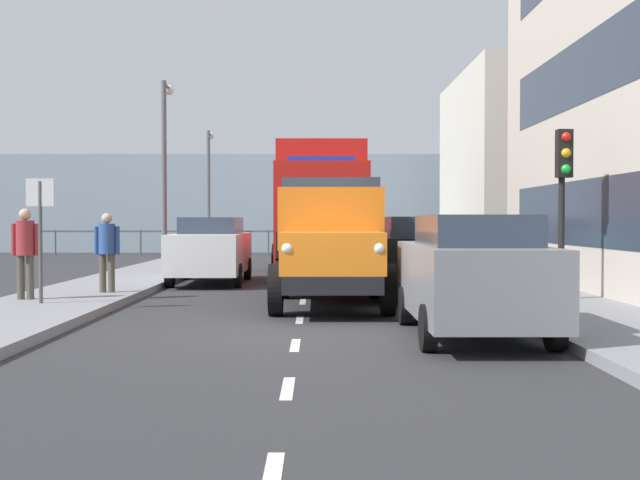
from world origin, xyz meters
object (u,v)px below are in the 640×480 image
object	(u,v)px
truck_vintage_orange	(331,245)
lorry_cargo_red	(321,206)
car_grey_kerbside_near	(472,274)
lamp_post_promenade	(165,156)
car_black_kerbside_1	(418,255)
car_navy_kerbside_3	(379,241)
pedestrian_by_lamp	(107,246)
car_white_oppositeside_0	(211,249)
traffic_light_near	(563,176)
street_sign	(40,218)
car_teal_kerbside_2	(392,246)
lamp_post_far	(209,179)
pedestrian_near_railing	(25,246)

from	to	relation	value
truck_vintage_orange	lorry_cargo_red	world-z (taller)	lorry_cargo_red
car_grey_kerbside_near	lamp_post_promenade	xyz separation A→B (m)	(6.94, -14.29, 2.77)
car_black_kerbside_1	lamp_post_promenade	size ratio (longest dim) A/B	0.78
car_navy_kerbside_3	pedestrian_by_lamp	distance (m)	13.83
car_white_oppositeside_0	traffic_light_near	bearing A→B (deg)	140.94
street_sign	car_teal_kerbside_2	bearing A→B (deg)	-128.42
car_navy_kerbside_3	car_grey_kerbside_near	bearing A→B (deg)	90.00
car_teal_kerbside_2	car_white_oppositeside_0	world-z (taller)	same
car_black_kerbside_1	lamp_post_far	xyz separation A→B (m)	(7.17, -20.37, 2.65)
lorry_cargo_red	car_grey_kerbside_near	bearing A→B (deg)	99.21
car_grey_kerbside_near	car_navy_kerbside_3	world-z (taller)	same
pedestrian_near_railing	pedestrian_by_lamp	world-z (taller)	pedestrian_near_railing
truck_vintage_orange	lamp_post_promenade	bearing A→B (deg)	-64.27
car_navy_kerbside_3	pedestrian_near_railing	xyz separation A→B (m)	(7.71, 13.68, 0.27)
car_white_oppositeside_0	lamp_post_promenade	distance (m)	5.52
street_sign	lamp_post_promenade	bearing A→B (deg)	-91.25
pedestrian_by_lamp	street_sign	bearing A→B (deg)	74.36
truck_vintage_orange	pedestrian_near_railing	distance (m)	5.78
car_black_kerbside_1	truck_vintage_orange	bearing A→B (deg)	49.89
truck_vintage_orange	lorry_cargo_red	size ratio (longest dim) A/B	0.69
lorry_cargo_red	car_white_oppositeside_0	size ratio (longest dim) A/B	1.80
car_black_kerbside_1	pedestrian_near_railing	world-z (taller)	pedestrian_near_railing
traffic_light_near	lamp_post_promenade	world-z (taller)	lamp_post_promenade
lamp_post_promenade	pedestrian_near_railing	bearing A→B (deg)	85.69
car_white_oppositeside_0	pedestrian_near_railing	size ratio (longest dim) A/B	2.65
truck_vintage_orange	car_grey_kerbside_near	bearing A→B (deg)	116.33
car_navy_kerbside_3	street_sign	world-z (taller)	street_sign
traffic_light_near	car_navy_kerbside_3	bearing A→B (deg)	-79.90
car_navy_kerbside_3	lamp_post_far	distance (m)	11.71
car_black_kerbside_1	street_sign	world-z (taller)	street_sign
car_teal_kerbside_2	traffic_light_near	xyz separation A→B (m)	(-2.45, 8.40, 1.58)
car_navy_kerbside_3	lamp_post_promenade	bearing A→B (deg)	26.20
lorry_cargo_red	lamp_post_far	bearing A→B (deg)	-69.75
truck_vintage_orange	pedestrian_near_railing	size ratio (longest dim) A/B	3.28
car_grey_kerbside_near	car_teal_kerbside_2	xyz separation A→B (m)	(0.00, -12.34, -0.00)
lamp_post_far	street_sign	bearing A→B (deg)	89.98
car_teal_kerbside_2	lamp_post_far	world-z (taller)	lamp_post_far
traffic_light_near	lamp_post_promenade	size ratio (longest dim) A/B	0.55
truck_vintage_orange	car_black_kerbside_1	bearing A→B (deg)	-130.11
lamp_post_promenade	car_navy_kerbside_3	bearing A→B (deg)	-153.80
lorry_cargo_red	street_sign	world-z (taller)	lorry_cargo_red
car_black_kerbside_1	pedestrian_by_lamp	world-z (taller)	pedestrian_by_lamp
car_white_oppositeside_0	street_sign	xyz separation A→B (m)	(2.23, 6.66, 0.79)
car_grey_kerbside_near	lamp_post_promenade	bearing A→B (deg)	-64.11
pedestrian_near_railing	car_teal_kerbside_2	bearing A→B (deg)	-132.85
street_sign	lorry_cargo_red	bearing A→B (deg)	-118.42
car_white_oppositeside_0	pedestrian_near_railing	world-z (taller)	pedestrian_near_railing
pedestrian_near_railing	lamp_post_far	xyz separation A→B (m)	(-0.54, -22.55, 2.39)
car_teal_kerbside_2	street_sign	world-z (taller)	street_sign
car_navy_kerbside_3	lamp_post_promenade	world-z (taller)	lamp_post_promenade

